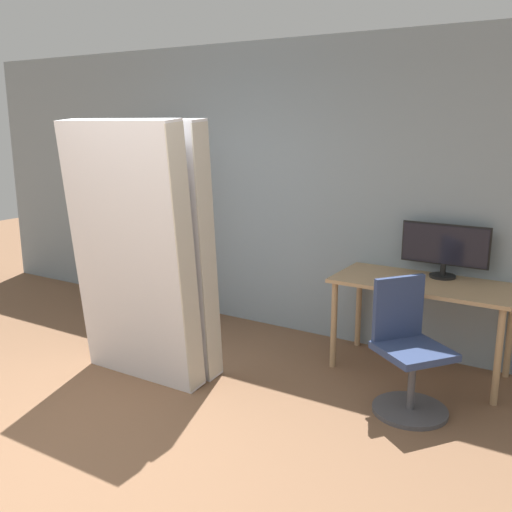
{
  "coord_description": "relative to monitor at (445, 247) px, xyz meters",
  "views": [
    {
      "loc": [
        2.54,
        -1.71,
        1.97
      ],
      "look_at": [
        0.49,
        1.63,
        1.05
      ],
      "focal_mm": 40.0,
      "sensor_mm": 36.0,
      "label": 1
    }
  ],
  "objects": [
    {
      "name": "ground_plane",
      "position": [
        -1.51,
        -2.84,
        -1.0
      ],
      "size": [
        16.0,
        16.0,
        0.0
      ],
      "primitive_type": "plane",
      "color": "brown"
    },
    {
      "name": "wall_back",
      "position": [
        -1.51,
        0.15,
        0.35
      ],
      "size": [
        8.0,
        0.06,
        2.7
      ],
      "color": "gray",
      "rests_on": "ground"
    },
    {
      "name": "desk",
      "position": [
        -0.09,
        -0.21,
        -0.34
      ],
      "size": [
        1.37,
        0.66,
        0.76
      ],
      "color": "tan",
      "rests_on": "ground"
    },
    {
      "name": "monitor",
      "position": [
        0.0,
        0.0,
        0.0
      ],
      "size": [
        0.69,
        0.21,
        0.43
      ],
      "color": "black",
      "rests_on": "desk"
    },
    {
      "name": "office_chair",
      "position": [
        0.01,
        -0.87,
        -0.63
      ],
      "size": [
        0.62,
        0.62,
        0.93
      ],
      "color": "#4C4C51",
      "rests_on": "ground"
    },
    {
      "name": "bookshelf",
      "position": [
        -3.06,
        -0.01,
        -0.13
      ],
      "size": [
        0.73,
        0.32,
        1.73
      ],
      "color": "#2D2319",
      "rests_on": "ground"
    },
    {
      "name": "mattress_near",
      "position": [
        -1.94,
        -1.5,
        -0.0
      ],
      "size": [
        1.06,
        0.37,
        2.0
      ],
      "color": "silver",
      "rests_on": "ground"
    },
    {
      "name": "mattress_far",
      "position": [
        -1.94,
        -1.24,
        -0.0
      ],
      "size": [
        1.06,
        0.33,
        2.0
      ],
      "color": "silver",
      "rests_on": "ground"
    }
  ]
}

